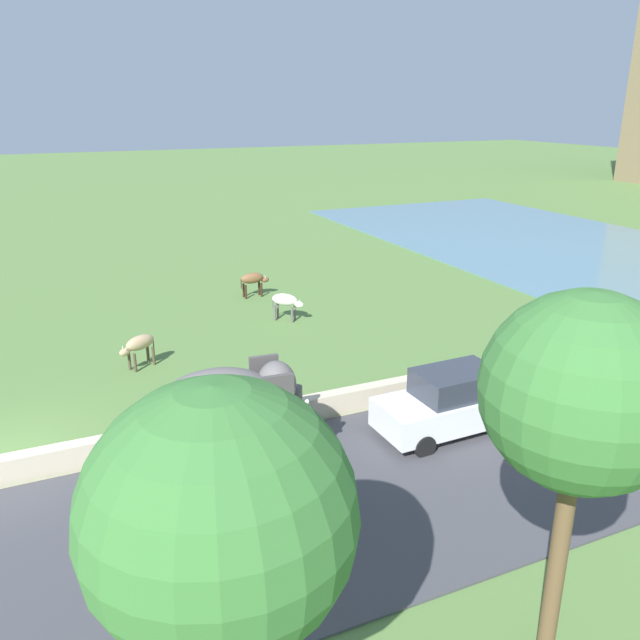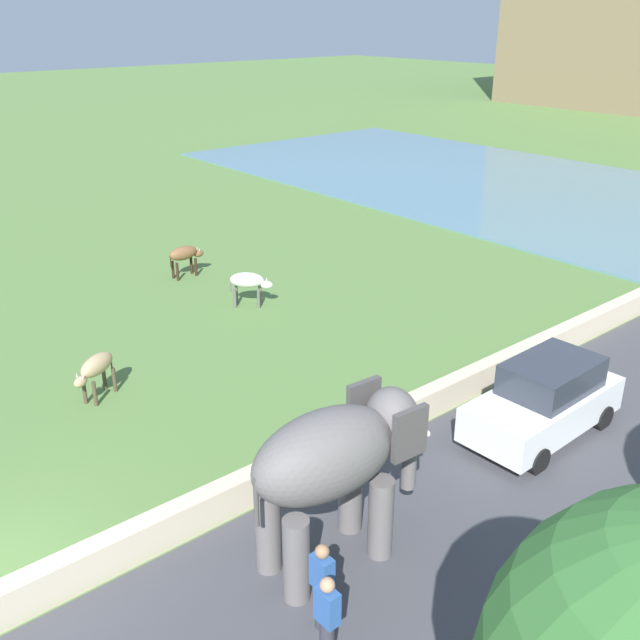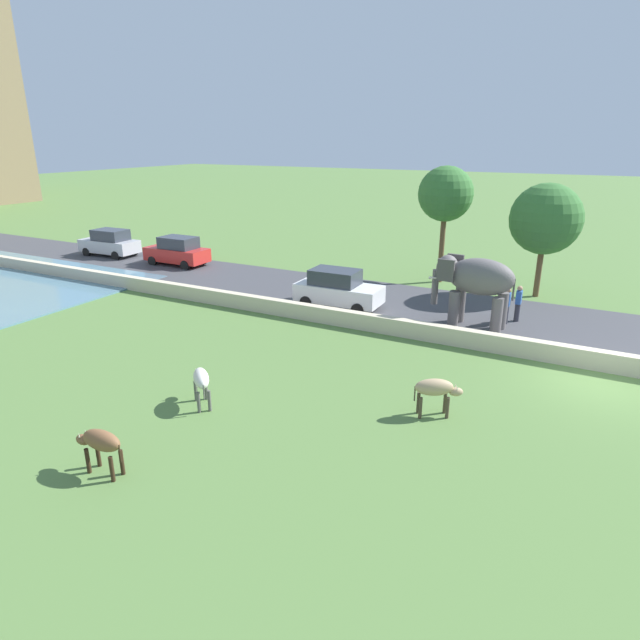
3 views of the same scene
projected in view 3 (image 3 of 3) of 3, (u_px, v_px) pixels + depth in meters
name	position (u px, v px, depth m)	size (l,w,h in m)	color
ground_plane	(599.00, 383.00, 17.40)	(220.00, 220.00, 0.00)	#567A3D
road_surface	(209.00, 277.00, 30.36)	(7.00, 120.00, 0.06)	#424247
barrier_wall	(192.00, 293.00, 26.20)	(0.40, 110.00, 0.69)	beige
elephant	(475.00, 281.00, 21.78)	(1.59, 3.51, 2.99)	#605B5B
person_beside_elephant	(507.00, 305.00, 22.53)	(0.36, 0.22, 1.63)	#33333D
person_trailing	(518.00, 303.00, 22.83)	(0.36, 0.22, 1.63)	#33333D
car_white	(338.00, 289.00, 24.86)	(1.86, 4.04, 1.80)	white
car_red	(177.00, 251.00, 33.02)	(1.81, 4.01, 1.80)	red
car_silver	(110.00, 243.00, 35.59)	(1.91, 4.06, 1.80)	#B7B7BC
cow_white	(201.00, 379.00, 15.73)	(1.20, 1.23, 1.15)	silver
cow_brown	(100.00, 442.00, 12.50)	(0.47, 1.39, 1.15)	brown
cow_tan	(436.00, 389.00, 15.12)	(0.96, 1.38, 1.15)	tan
tree_near	(446.00, 194.00, 28.06)	(2.89, 2.89, 6.21)	brown
tree_mid	(546.00, 219.00, 25.64)	(3.40, 3.40, 5.57)	brown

